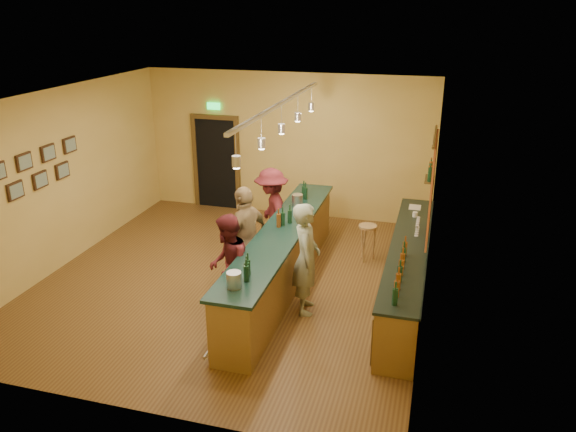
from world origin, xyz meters
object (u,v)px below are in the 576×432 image
(bar_stool, at_px, (368,233))
(customer_b, at_px, (246,239))
(customer_c, at_px, (272,213))
(back_counter, at_px, (407,271))
(bartender, at_px, (306,258))
(customer_a, at_px, (228,266))
(tasting_bar, at_px, (282,254))

(bar_stool, bearing_deg, customer_b, -137.13)
(customer_b, distance_m, customer_c, 1.43)
(back_counter, distance_m, bartender, 1.77)
(back_counter, distance_m, customer_a, 2.92)
(bar_stool, bearing_deg, tasting_bar, -130.87)
(tasting_bar, relative_size, bartender, 2.84)
(tasting_bar, xyz_separation_m, customer_c, (-0.55, 1.20, 0.25))
(customer_c, distance_m, bar_stool, 1.84)
(customer_a, distance_m, customer_c, 2.26)
(back_counter, distance_m, customer_c, 2.84)
(bartender, bearing_deg, customer_a, 96.35)
(back_counter, xyz_separation_m, customer_b, (-2.63, -0.41, 0.43))
(back_counter, xyz_separation_m, customer_c, (-2.63, 1.02, 0.37))
(tasting_bar, distance_m, bartender, 0.93)
(customer_a, relative_size, bar_stool, 2.31)
(tasting_bar, bearing_deg, bartender, -48.68)
(bartender, height_order, customer_c, bartender)
(bartender, xyz_separation_m, customer_b, (-1.13, 0.43, 0.02))
(back_counter, bearing_deg, customer_a, -154.75)
(tasting_bar, height_order, bartender, bartender)
(tasting_bar, xyz_separation_m, bar_stool, (1.25, 1.44, -0.05))
(back_counter, distance_m, customer_b, 2.69)
(tasting_bar, bearing_deg, customer_b, -157.63)
(back_counter, height_order, customer_b, customer_b)
(customer_c, height_order, bar_stool, customer_c)
(customer_b, height_order, customer_c, customer_b)
(bartender, height_order, customer_a, bartender)
(customer_c, bearing_deg, tasting_bar, -0.36)
(customer_a, height_order, customer_b, customer_b)
(customer_a, xyz_separation_m, customer_c, (0.00, 2.26, 0.05))
(bartender, xyz_separation_m, bar_stool, (0.67, 2.10, -0.34))
(back_counter, bearing_deg, customer_c, 158.80)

